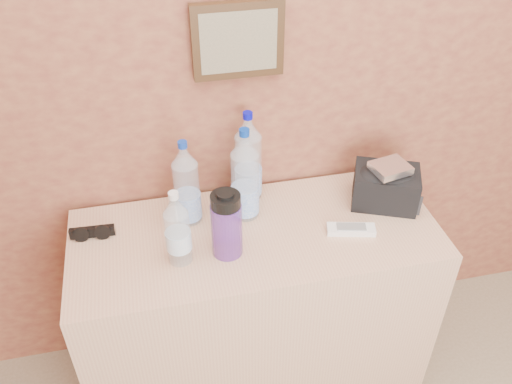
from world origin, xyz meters
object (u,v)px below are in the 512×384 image
(toiletry_bag, at_px, (386,185))
(foil_packet, at_px, (390,168))
(nalgene_bottle, at_px, (226,224))
(pet_large_c, at_px, (245,179))
(pet_large_a, at_px, (187,187))
(dresser, at_px, (256,309))
(pet_large_b, at_px, (248,161))
(ac_remote, at_px, (351,229))
(pet_small, at_px, (178,231))
(sunglasses, at_px, (92,232))

(toiletry_bag, distance_m, foil_packet, 0.09)
(nalgene_bottle, xyz_separation_m, foil_packet, (0.61, 0.11, 0.05))
(pet_large_c, height_order, toiletry_bag, pet_large_c)
(pet_large_a, distance_m, foil_packet, 0.72)
(foil_packet, bearing_deg, pet_large_c, 172.64)
(dresser, relative_size, pet_large_b, 3.62)
(dresser, height_order, nalgene_bottle, nalgene_bottle)
(pet_large_a, distance_m, ac_remote, 0.59)
(pet_large_b, bearing_deg, dresser, -95.11)
(nalgene_bottle, bearing_deg, foil_packet, 10.69)
(pet_small, height_order, sunglasses, pet_small)
(pet_large_c, relative_size, pet_small, 1.29)
(dresser, bearing_deg, pet_large_b, 84.89)
(pet_large_a, xyz_separation_m, pet_large_c, (0.20, -0.02, 0.01))
(foil_packet, bearing_deg, pet_small, -171.38)
(dresser, xyz_separation_m, ac_remote, (0.32, -0.07, 0.41))
(dresser, relative_size, foil_packet, 10.23)
(pet_large_c, relative_size, toiletry_bag, 1.54)
(nalgene_bottle, bearing_deg, dresser, 32.22)
(sunglasses, bearing_deg, pet_small, -29.01)
(pet_large_c, distance_m, ac_remote, 0.41)
(nalgene_bottle, bearing_deg, pet_small, -179.53)
(foil_packet, bearing_deg, toiletry_bag, 74.13)
(pet_large_c, distance_m, sunglasses, 0.56)
(pet_small, height_order, ac_remote, pet_small)
(nalgene_bottle, relative_size, toiletry_bag, 1.08)
(pet_large_c, xyz_separation_m, toiletry_bag, (0.52, -0.05, -0.08))
(pet_large_a, bearing_deg, nalgene_bottle, -62.12)
(sunglasses, distance_m, foil_packet, 1.06)
(nalgene_bottle, height_order, toiletry_bag, nalgene_bottle)
(ac_remote, bearing_deg, pet_large_a, 174.21)
(pet_large_b, height_order, toiletry_bag, pet_large_b)
(pet_large_a, relative_size, foil_packet, 2.60)
(nalgene_bottle, distance_m, sunglasses, 0.49)
(pet_large_a, bearing_deg, foil_packet, -6.51)
(pet_large_c, relative_size, foil_packet, 2.83)
(pet_small, relative_size, toiletry_bag, 1.20)
(ac_remote, height_order, toiletry_bag, toiletry_bag)
(pet_large_a, distance_m, nalgene_bottle, 0.22)
(pet_large_c, height_order, pet_small, pet_large_c)
(pet_large_b, bearing_deg, sunglasses, -169.09)
(pet_large_a, distance_m, pet_small, 0.21)
(pet_large_c, bearing_deg, nalgene_bottle, -118.61)
(pet_small, bearing_deg, ac_remote, 0.35)
(dresser, height_order, foil_packet, foil_packet)
(pet_large_a, bearing_deg, pet_large_b, 20.96)
(sunglasses, distance_m, toiletry_bag, 1.06)
(ac_remote, bearing_deg, sunglasses, -177.27)
(pet_small, bearing_deg, toiletry_bag, 10.06)
(foil_packet, bearing_deg, ac_remote, -146.65)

